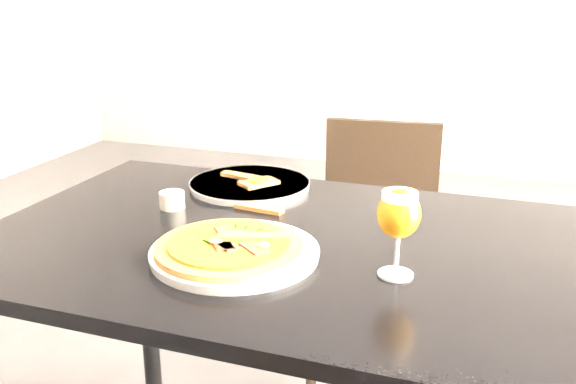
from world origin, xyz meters
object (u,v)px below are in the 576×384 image
at_px(chair_far, 375,244).
at_px(pizza, 230,246).
at_px(beer_glass, 399,214).
at_px(dining_table, 278,277).

distance_m(chair_far, pizza, 0.92).
xyz_separation_m(pizza, beer_glass, (0.30, 0.03, 0.09)).
relative_size(chair_far, beer_glass, 5.19).
bearing_deg(chair_far, pizza, -101.97).
height_order(dining_table, pizza, pizza).
xyz_separation_m(chair_far, beer_glass, (0.20, -0.82, 0.41)).
xyz_separation_m(dining_table, pizza, (-0.05, -0.13, 0.12)).
height_order(dining_table, beer_glass, beer_glass).
distance_m(dining_table, beer_glass, 0.34).
distance_m(chair_far, beer_glass, 0.94).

